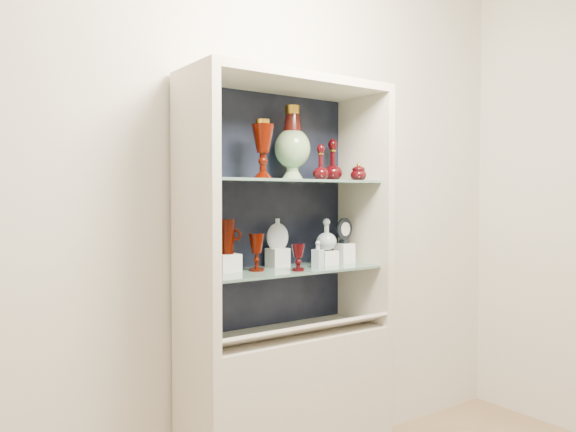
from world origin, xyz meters
TOP-DOWN VIEW (x-y plane):
  - wall_back at (0.00, 1.75)m, footprint 3.50×0.02m
  - cabinet_base at (0.00, 1.53)m, footprint 1.00×0.40m
  - cabinet_back_panel at (0.00, 1.72)m, footprint 0.98×0.02m
  - cabinet_side_left at (-0.48, 1.53)m, footprint 0.04×0.40m
  - cabinet_side_right at (0.48, 1.53)m, footprint 0.04×0.40m
  - cabinet_top_cap at (0.00, 1.53)m, footprint 1.00×0.40m
  - shelf_lower at (0.00, 1.55)m, footprint 0.92×0.34m
  - shelf_upper at (0.00, 1.55)m, footprint 0.92×0.34m
  - label_ledge at (0.00, 1.42)m, footprint 0.92×0.17m
  - label_card_0 at (-0.27, 1.42)m, footprint 0.10×0.06m
  - label_card_1 at (0.04, 1.42)m, footprint 0.10×0.06m
  - pedestal_lamp_left at (-0.42, 1.52)m, footprint 0.10×0.10m
  - pedestal_lamp_right at (-0.14, 1.53)m, footprint 0.11×0.11m
  - enamel_urn at (0.08, 1.61)m, footprint 0.23×0.23m
  - ruby_decanter_a at (0.21, 1.55)m, footprint 0.08×0.08m
  - ruby_decanter_b at (0.36, 1.63)m, footprint 0.13×0.13m
  - lidded_bowl at (0.44, 1.53)m, footprint 0.08×0.08m
  - cobalt_goblet at (-0.44, 1.59)m, footprint 0.11×0.11m
  - ruby_goblet_tall at (-0.16, 1.56)m, footprint 0.09×0.09m
  - ruby_goblet_small at (0.00, 1.45)m, footprint 0.08×0.08m
  - riser_ruby_pitcher at (-0.28, 1.62)m, footprint 0.10×0.10m
  - ruby_pitcher at (-0.28, 1.62)m, footprint 0.14×0.12m
  - clear_square_bottle at (0.15, 1.49)m, footprint 0.06×0.06m
  - riser_flat_flask at (0.01, 1.63)m, footprint 0.09×0.09m
  - flat_flask at (0.01, 1.63)m, footprint 0.11×0.08m
  - riser_clear_round_decanter at (0.26, 1.56)m, footprint 0.09×0.09m
  - clear_round_decanter at (0.26, 1.56)m, footprint 0.12×0.12m
  - riser_cameo_medallion at (0.38, 1.56)m, footprint 0.08×0.08m
  - cameo_medallion at (0.38, 1.56)m, footprint 0.12×0.06m

SIDE VIEW (x-z plane):
  - cabinet_base at x=0.00m, z-range 0.00..0.75m
  - label_ledge at x=0.00m, z-range 0.74..0.82m
  - label_card_0 at x=-0.27m, z-range 0.78..0.81m
  - label_card_1 at x=0.04m, z-range 0.78..0.81m
  - shelf_lower at x=0.00m, z-range 1.04..1.05m
  - riser_clear_round_decanter at x=0.26m, z-range 1.05..1.12m
  - riser_ruby_pitcher at x=-0.28m, z-range 1.05..1.13m
  - riser_flat_flask at x=0.01m, z-range 1.05..1.14m
  - riser_cameo_medallion at x=0.38m, z-range 1.05..1.15m
  - ruby_goblet_small at x=0.00m, z-range 1.05..1.17m
  - clear_square_bottle at x=0.15m, z-range 1.05..1.18m
  - ruby_goblet_tall at x=-0.16m, z-range 1.05..1.22m
  - cobalt_goblet at x=-0.44m, z-range 1.05..1.25m
  - clear_round_decanter at x=0.26m, z-range 1.12..1.27m
  - ruby_pitcher at x=-0.28m, z-range 1.13..1.29m
  - flat_flask at x=0.01m, z-range 1.14..1.29m
  - cameo_medallion at x=0.38m, z-range 1.15..1.29m
  - cabinet_back_panel at x=0.00m, z-range 0.75..1.90m
  - cabinet_side_left at x=-0.48m, z-range 0.75..1.90m
  - cabinet_side_right at x=0.48m, z-range 0.75..1.90m
  - wall_back at x=0.00m, z-range 0.00..2.80m
  - shelf_upper at x=0.00m, z-range 1.46..1.47m
  - lidded_bowl at x=0.44m, z-range 1.47..1.56m
  - ruby_decanter_a at x=0.21m, z-range 1.47..1.67m
  - pedestal_lamp_left at x=-0.42m, z-range 1.47..1.70m
  - ruby_decanter_b at x=0.36m, z-range 1.47..1.70m
  - pedestal_lamp_right at x=-0.14m, z-range 1.47..1.74m
  - enamel_urn at x=0.08m, z-range 1.47..1.83m
  - cabinet_top_cap at x=0.00m, z-range 1.90..1.94m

